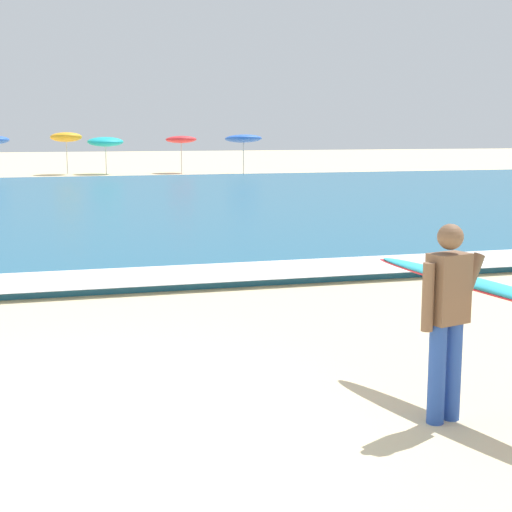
% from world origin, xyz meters
% --- Properties ---
extents(ground_plane, '(160.00, 160.00, 0.00)m').
position_xyz_m(ground_plane, '(0.00, 0.00, 0.00)').
color(ground_plane, beige).
extents(sea, '(120.00, 28.00, 0.14)m').
position_xyz_m(sea, '(0.00, 19.23, 0.07)').
color(sea, '#1E6084').
rests_on(sea, ground).
extents(surf_foam, '(120.00, 1.64, 0.01)m').
position_xyz_m(surf_foam, '(0.00, 5.83, 0.15)').
color(surf_foam, white).
rests_on(surf_foam, sea).
extents(surfer_with_board, '(1.33, 2.96, 1.73)m').
position_xyz_m(surfer_with_board, '(3.41, -0.69, 1.04)').
color(surfer_with_board, '#284CA3').
rests_on(surfer_with_board, ground).
extents(beach_umbrella_4, '(1.73, 1.77, 2.38)m').
position_xyz_m(beach_umbrella_4, '(1.14, 37.53, 2.04)').
color(beach_umbrella_4, beige).
rests_on(beach_umbrella_4, ground).
extents(beach_umbrella_5, '(1.99, 2.01, 2.09)m').
position_xyz_m(beach_umbrella_5, '(3.25, 37.36, 1.78)').
color(beach_umbrella_5, beige).
rests_on(beach_umbrella_5, ground).
extents(beach_umbrella_6, '(1.76, 1.78, 2.14)m').
position_xyz_m(beach_umbrella_6, '(7.50, 37.27, 1.89)').
color(beach_umbrella_6, beige).
rests_on(beach_umbrella_6, ground).
extents(beach_umbrella_7, '(2.05, 2.08, 2.25)m').
position_xyz_m(beach_umbrella_7, '(10.65, 35.25, 1.96)').
color(beach_umbrella_7, beige).
rests_on(beach_umbrella_7, ground).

